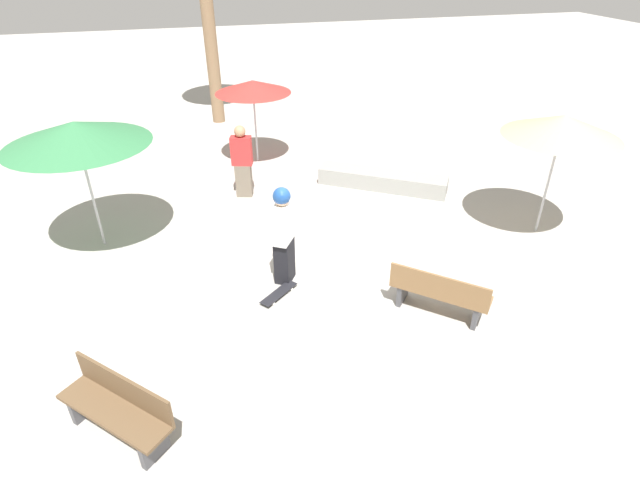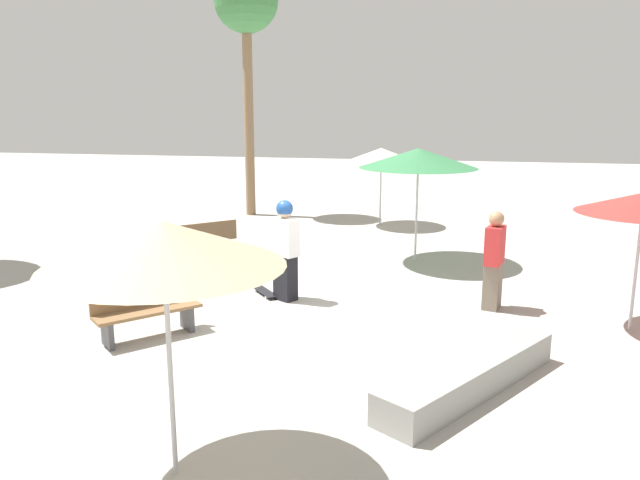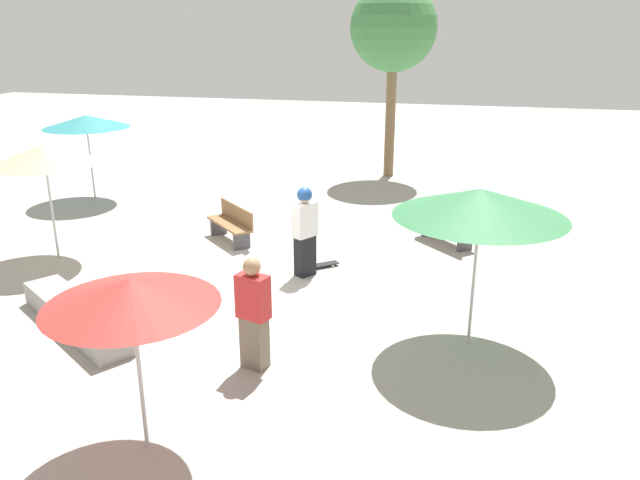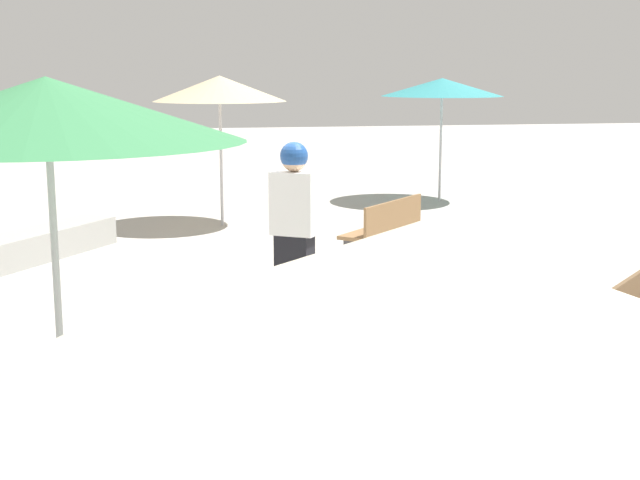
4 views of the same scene
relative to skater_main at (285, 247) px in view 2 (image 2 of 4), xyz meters
The scene contains 11 objects.
ground_plane 1.43m from the skater_main, 152.24° to the right, with size 60.00×60.00×0.00m, color #ADA8A0.
skater_main is the anchor object (origin of this frame).
skateboard 1.06m from the skater_main, 65.59° to the left, with size 0.74×0.67×0.07m.
concrete_ledge 4.51m from the skater_main, 134.31° to the right, with size 2.96×2.25×0.41m.
bench_near 2.79m from the skater_main, 144.22° to the left, with size 1.47×1.41×0.85m.
bench_far 3.78m from the skater_main, 45.57° to the left, with size 1.43×1.45×0.85m.
shade_umbrella_cream 7.56m from the skater_main, ahead, with size 2.03×2.03×2.25m.
shade_umbrella_tan 5.66m from the skater_main, behind, with size 2.20×2.20×2.49m.
shade_umbrella_green 4.16m from the skater_main, 33.19° to the right, with size 2.60×2.60×2.54m.
palm_tree_center_left 10.45m from the skater_main, 21.83° to the left, with size 1.94×1.94×7.48m.
bystander_watching 3.65m from the skater_main, 86.33° to the right, with size 0.52×0.38×1.72m.
Camera 2 is at (-9.60, -2.33, 3.51)m, focal length 35.00 mm.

